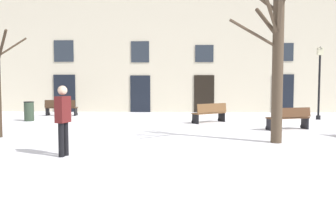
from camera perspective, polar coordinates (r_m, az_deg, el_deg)
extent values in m
plane|color=white|center=(11.95, -0.34, -5.00)|extent=(34.82, 34.82, 0.00)
cube|color=beige|center=(21.32, 0.79, 9.84)|extent=(21.76, 0.40, 8.16)
cube|color=black|center=(22.21, -16.93, 1.89)|extent=(1.36, 0.08, 2.32)
cube|color=#262D38|center=(22.29, -17.06, 8.64)|extent=(1.22, 0.06, 1.32)
cube|color=black|center=(21.14, -4.66, 1.88)|extent=(1.23, 0.08, 2.27)
cube|color=#262D38|center=(21.21, -4.69, 8.87)|extent=(1.11, 0.06, 1.29)
cube|color=black|center=(21.03, 6.06, 1.88)|extent=(1.23, 0.08, 2.28)
cube|color=#262D38|center=(21.10, 6.11, 8.57)|extent=(1.11, 0.06, 1.03)
cube|color=black|center=(21.88, 18.68, 1.84)|extent=(1.29, 0.08, 2.33)
cube|color=#262D38|center=(21.95, 18.81, 8.39)|extent=(1.16, 0.06, 1.09)
cylinder|color=#382B1E|center=(12.96, -24.73, 8.75)|extent=(0.65, 1.02, 0.80)
cylinder|color=#382B1E|center=(12.07, -26.20, 8.28)|extent=(0.92, 0.98, 1.17)
cylinder|color=#4C3D2D|center=(10.77, 17.90, 6.03)|extent=(0.33, 0.33, 4.56)
cylinder|color=#4C3D2D|center=(11.25, 16.27, 13.09)|extent=(0.63, 0.95, 1.07)
cylinder|color=#4C3D2D|center=(10.45, 17.03, 13.99)|extent=(0.73, 0.95, 1.10)
cylinder|color=#4C3D2D|center=(10.23, 18.26, 14.81)|extent=(0.47, 1.51, 1.11)
cylinder|color=#4C3D2D|center=(10.61, 18.19, 13.48)|extent=(0.26, 0.73, 1.02)
cylinder|color=#4C3D2D|center=(10.51, 14.28, 11.46)|extent=(1.55, 0.44, 0.84)
cylinder|color=black|center=(18.36, 23.99, 2.69)|extent=(0.10, 0.10, 3.17)
cylinder|color=black|center=(18.44, 23.87, -1.92)|extent=(0.22, 0.22, 0.20)
cube|color=beige|center=(18.42, 24.13, 8.18)|extent=(0.24, 0.24, 0.36)
cone|color=black|center=(18.43, 24.15, 8.74)|extent=(0.30, 0.30, 0.14)
cylinder|color=#2D3D2D|center=(17.49, -22.26, -1.03)|extent=(0.45, 0.45, 0.89)
torus|color=black|center=(17.46, -22.30, 0.48)|extent=(0.48, 0.48, 0.04)
cube|color=#51331E|center=(13.99, 19.43, -2.02)|extent=(1.76, 0.97, 0.05)
cube|color=#51331E|center=(13.81, 19.94, -1.18)|extent=(1.65, 0.64, 0.36)
cube|color=black|center=(14.49, 21.96, -2.81)|extent=(0.18, 0.39, 0.46)
torus|color=black|center=(14.64, 21.53, -3.33)|extent=(0.17, 0.08, 0.17)
cube|color=black|center=(13.56, 16.69, -3.13)|extent=(0.18, 0.39, 0.46)
torus|color=black|center=(13.72, 16.29, -3.68)|extent=(0.17, 0.08, 0.17)
cube|color=#3D2819|center=(19.76, -17.42, -0.43)|extent=(1.71, 0.48, 0.05)
cube|color=#3D2819|center=(19.55, -17.65, 0.22)|extent=(1.71, 0.09, 0.40)
cube|color=black|center=(19.52, -15.22, -1.08)|extent=(0.06, 0.42, 0.44)
torus|color=black|center=(19.71, -15.05, -1.44)|extent=(0.17, 0.03, 0.17)
cube|color=black|center=(20.06, -19.54, -1.04)|extent=(0.06, 0.42, 0.44)
torus|color=black|center=(20.24, -19.34, -1.39)|extent=(0.17, 0.03, 0.17)
cube|color=brown|center=(15.63, 6.87, -1.33)|extent=(1.63, 1.36, 0.05)
cube|color=brown|center=(15.46, 7.38, -0.49)|extent=(1.42, 1.06, 0.41)
cube|color=black|center=(16.17, 8.98, -1.97)|extent=(0.29, 0.37, 0.44)
torus|color=black|center=(16.32, 8.55, -2.41)|extent=(0.16, 0.12, 0.17)
cube|color=black|center=(15.16, 4.62, -2.31)|extent=(0.29, 0.37, 0.44)
torus|color=black|center=(15.32, 4.20, -2.78)|extent=(0.16, 0.12, 0.17)
cylinder|color=black|center=(8.76, -17.46, -5.61)|extent=(0.14, 0.14, 0.84)
cylinder|color=black|center=(8.91, -16.78, -5.44)|extent=(0.14, 0.14, 0.84)
cube|color=#591919|center=(8.75, -17.21, -0.71)|extent=(0.32, 0.43, 0.65)
sphere|color=beige|center=(8.73, -17.27, 2.36)|extent=(0.23, 0.23, 0.23)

